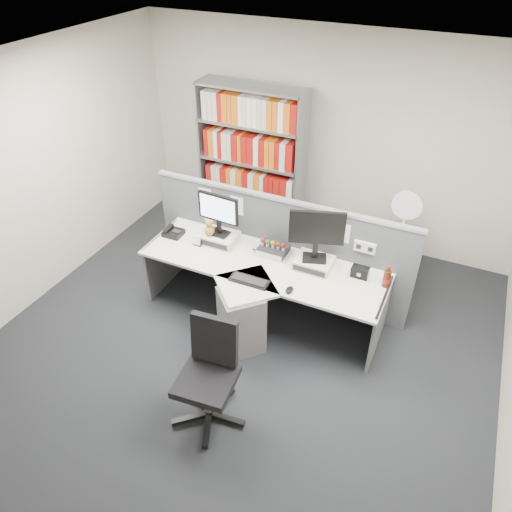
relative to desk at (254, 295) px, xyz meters
The scene contains 21 objects.
ground 0.75m from the desk, 90.00° to the right, with size 5.50×5.50×0.00m, color #24262A.
room_shell 1.46m from the desk, 90.00° to the right, with size 5.04×5.54×2.72m.
partition 0.68m from the desk, 89.59° to the left, with size 3.00×0.08×1.27m.
desk is the anchor object (origin of this frame).
monitor_riser_left 0.77m from the desk, 147.39° to the left, with size 0.38×0.31×0.10m.
monitor_riser_right 0.71m from the desk, 37.18° to the left, with size 0.38×0.31×0.10m.
monitor_left 0.96m from the desk, 147.27° to the left, with size 0.48×0.16×0.49m.
monitor_right 0.94m from the desk, 37.34° to the left, with size 0.53×0.24×0.56m.
desktop_pc 0.53m from the desk, 86.46° to the left, with size 0.30×0.27×0.08m.
figurines 0.58m from the desk, 86.33° to the left, with size 0.29×0.05×0.09m.
keyboard 0.30m from the desk, 86.90° to the right, with size 0.40×0.16×0.03m.
mouse 0.52m from the desk, 11.86° to the right, with size 0.07×0.11×0.04m, color black.
desk_phone 1.21m from the desk, 166.37° to the left, with size 0.21×0.19×0.09m.
desk_calendar 0.88m from the desk, 163.99° to the left, with size 0.10×0.07×0.12m.
plush_toy 0.88m from the desk, 154.80° to the left, with size 0.11×0.11×0.20m.
speaker 1.11m from the desk, 23.51° to the left, with size 0.17×0.10×0.12m, color black.
cola_bottle 1.35m from the desk, 17.29° to the left, with size 0.08×0.08×0.25m.
shelving_unit 2.12m from the desk, 115.96° to the left, with size 1.41×0.40×2.00m.
filing_cabinet 1.85m from the desk, 49.39° to the left, with size 0.45×0.61×0.70m.
desk_fan 1.94m from the desk, 49.38° to the left, with size 0.33×0.20×0.56m.
office_chair 1.15m from the desk, 84.03° to the right, with size 0.65×0.66×1.00m.
Camera 1 is at (1.64, -2.87, 3.74)m, focal length 33.89 mm.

